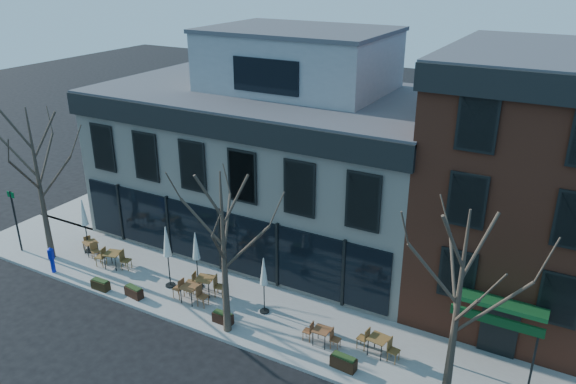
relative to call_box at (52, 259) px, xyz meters
The scene contains 24 objects.
ground 8.36m from the call_box, 30.34° to the left, with size 120.00×120.00×0.00m, color black.
sidewalk_front 10.65m from the call_box, 11.12° to the left, with size 33.50×4.70×0.15m, color gray.
sidewalk_side 11.01m from the call_box, 111.78° to the left, with size 4.50×12.00×0.15m, color gray.
corner_building 12.38m from the call_box, 51.97° to the left, with size 18.39×10.39×11.10m.
red_brick_building 22.67m from the call_box, 24.47° to the left, with size 8.20×11.78×11.18m.
tree_corner 3.75m from the call_box, 142.78° to the left, with size 3.93×3.98×7.92m.
tree_mid 10.60m from the call_box, ahead, with size 3.50×3.55×7.04m.
tree_right 19.45m from the call_box, ahead, with size 3.72×3.77×7.48m.
sign_pole 3.60m from the call_box, 168.11° to the left, with size 0.50×0.10×3.40m.
call_box is the anchor object (origin of this frame).
cafe_set_0 2.25m from the call_box, 83.91° to the left, with size 1.67×1.00×0.86m.
cafe_set_1 2.89m from the call_box, 38.34° to the left, with size 1.95×0.93×1.00m.
cafe_set_2 7.99m from the call_box, 14.99° to the left, with size 1.98×0.94×1.01m.
cafe_set_3 7.63m from the call_box, ahead, with size 1.85×0.74×0.98m.
cafe_set_4 14.05m from the call_box, ahead, with size 1.62×0.67×0.85m.
cafe_set_5 16.28m from the call_box, ahead, with size 1.83×0.80×0.94m.
umbrella_0 2.73m from the call_box, 93.16° to the left, with size 0.48×0.48×2.97m.
umbrella_1 6.31m from the call_box, 17.09° to the left, with size 0.49×0.49×3.09m.
umbrella_2 7.54m from the call_box, 19.03° to the left, with size 0.45×0.45×2.81m.
umbrella_3 11.11m from the call_box, 11.27° to the left, with size 0.43×0.43×2.67m.
planter_0 3.25m from the call_box, ahead, with size 0.91×0.39×0.50m.
planter_1 5.05m from the call_box, ahead, with size 0.97×0.49×0.52m.
planter_2 9.75m from the call_box, ahead, with size 0.90×0.36×0.51m.
planter_3 15.36m from the call_box, ahead, with size 1.02×0.48×0.55m.
Camera 1 is at (14.61, -19.58, 14.38)m, focal length 35.00 mm.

